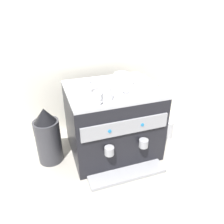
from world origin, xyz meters
name	(u,v)px	position (x,y,z in m)	size (l,w,h in m)	color
ground_plane	(112,148)	(0.00, 0.00, 0.00)	(4.00, 4.00, 0.00)	#9E998E
tiled_backsplash_wall	(96,66)	(0.00, 0.37, 0.50)	(2.80, 0.03, 1.01)	silver
espresso_machine	(112,121)	(0.00, 0.00, 0.23)	(0.57, 0.58, 0.47)	black
ceramic_cup_0	(128,80)	(0.11, 0.01, 0.51)	(0.07, 0.11, 0.07)	white
ceramic_cup_1	(118,87)	(0.01, -0.08, 0.51)	(0.10, 0.09, 0.07)	white
ceramic_cup_2	(141,81)	(0.18, -0.04, 0.51)	(0.10, 0.07, 0.07)	white
ceramic_cup_3	(105,94)	(-0.10, -0.16, 0.52)	(0.10, 0.11, 0.08)	white
ceramic_cup_4	(85,86)	(-0.17, -0.02, 0.51)	(0.12, 0.08, 0.08)	white
ceramic_cup_5	(151,88)	(0.20, -0.14, 0.50)	(0.10, 0.07, 0.06)	white
ceramic_bowl_0	(137,91)	(0.11, -0.13, 0.49)	(0.10, 0.10, 0.04)	white
ceramic_bowl_1	(104,85)	(-0.04, 0.03, 0.49)	(0.10, 0.10, 0.03)	white
ceramic_bowl_2	(121,76)	(0.11, 0.13, 0.49)	(0.11, 0.11, 0.04)	white
coffee_grinder	(48,137)	(-0.43, 0.02, 0.19)	(0.16, 0.16, 0.39)	#333338
milk_pitcher	(167,129)	(0.45, -0.01, 0.07)	(0.09, 0.09, 0.14)	#B7B7BC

